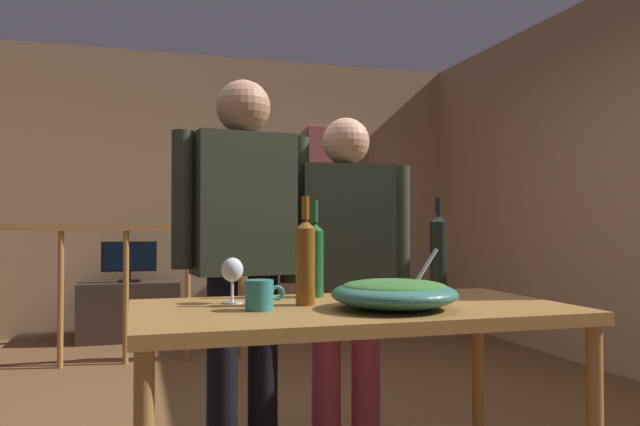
{
  "coord_description": "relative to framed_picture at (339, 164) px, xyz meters",
  "views": [
    {
      "loc": [
        -0.82,
        -3.02,
        1.06
      ],
      "look_at": [
        -0.13,
        -0.73,
        1.11
      ],
      "focal_mm": 35.05,
      "sensor_mm": 36.0,
      "label": 1
    }
  ],
  "objects": [
    {
      "name": "mug_teal",
      "position": [
        -1.72,
        -4.43,
        -0.87
      ],
      "size": [
        0.12,
        0.09,
        0.09
      ],
      "color": "teal",
      "rests_on": "serving_table"
    },
    {
      "name": "wine_glass",
      "position": [
        -1.78,
        -4.24,
        -0.82
      ],
      "size": [
        0.07,
        0.07,
        0.15
      ],
      "color": "silver",
      "rests_on": "serving_table"
    },
    {
      "name": "flat_screen_tv",
      "position": [
        -2.13,
        -0.32,
        -0.96
      ],
      "size": [
        0.49,
        0.12,
        0.37
      ],
      "color": "black",
      "rests_on": "tv_console"
    },
    {
      "name": "tv_console",
      "position": [
        -2.13,
        -0.29,
        -1.45
      ],
      "size": [
        0.9,
        0.4,
        0.54
      ],
      "primitive_type": "cube",
      "color": "#38281E",
      "rests_on": "ground_plane"
    },
    {
      "name": "side_wall_right",
      "position": [
        1.24,
        -2.29,
        -0.33
      ],
      "size": [
        0.1,
        5.04,
        2.78
      ],
      "primitive_type": "cube",
      "color": "tan",
      "rests_on": "ground_plane"
    },
    {
      "name": "wine_bottle_green",
      "position": [
        -1.46,
        -4.14,
        -0.78
      ],
      "size": [
        0.07,
        0.07,
        0.35
      ],
      "color": "#1E5628",
      "rests_on": "serving_table"
    },
    {
      "name": "framed_picture",
      "position": [
        0.0,
        0.0,
        0.0
      ],
      "size": [
        0.67,
        0.03,
        0.77
      ],
      "primitive_type": "cube",
      "color": "#B0544D"
    },
    {
      "name": "person_standing_right",
      "position": [
        -1.18,
        -3.66,
        -0.81
      ],
      "size": [
        0.59,
        0.27,
        1.54
      ],
      "rotation": [
        0.0,
        0.0,
        3.02
      ],
      "color": "#9E3842",
      "rests_on": "ground_plane"
    },
    {
      "name": "wine_bottle_dark",
      "position": [
        -0.95,
        -4.11,
        -0.76
      ],
      "size": [
        0.07,
        0.07,
        0.37
      ],
      "color": "black",
      "rests_on": "serving_table"
    },
    {
      "name": "wine_bottle_amber",
      "position": [
        -1.56,
        -4.36,
        -0.77
      ],
      "size": [
        0.06,
        0.06,
        0.36
      ],
      "color": "brown",
      "rests_on": "serving_table"
    },
    {
      "name": "back_wall",
      "position": [
        -1.28,
        0.06,
        -0.33
      ],
      "size": [
        5.03,
        0.1,
        2.78
      ],
      "primitive_type": "cube",
      "color": "tan",
      "rests_on": "ground_plane"
    },
    {
      "name": "salad_bowl",
      "position": [
        -1.32,
        -4.53,
        -0.87
      ],
      "size": [
        0.39,
        0.39,
        0.2
      ],
      "color": "#337060",
      "rests_on": "serving_table"
    },
    {
      "name": "serving_table",
      "position": [
        -1.41,
        -4.41,
        -1.0
      ],
      "size": [
        1.39,
        0.75,
        0.8
      ],
      "color": "#9E6B33",
      "rests_on": "ground_plane"
    },
    {
      "name": "stair_railing",
      "position": [
        -1.97,
        -1.31,
        -1.05
      ],
      "size": [
        2.41,
        0.1,
        1.12
      ],
      "color": "#9E6B33",
      "rests_on": "ground_plane"
    },
    {
      "name": "person_standing_left",
      "position": [
        -1.64,
        -3.66,
        -0.71
      ],
      "size": [
        0.6,
        0.27,
        1.68
      ],
      "rotation": [
        0.0,
        0.0,
        3.26
      ],
      "color": "black",
      "rests_on": "ground_plane"
    }
  ]
}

